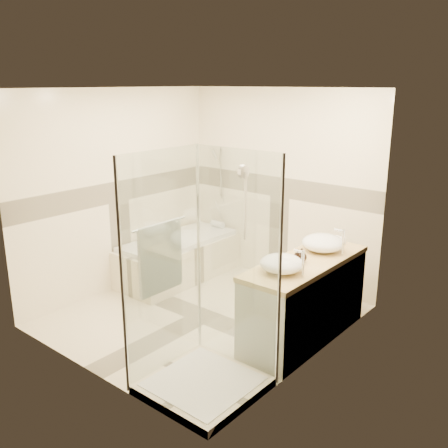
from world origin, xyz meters
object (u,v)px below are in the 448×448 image
Objects in this scene: vessel_sink_far at (282,263)px; amenity_bottle_b at (302,255)px; bathtub at (179,256)px; vessel_sink_near at (323,243)px; amenity_bottle_a at (298,256)px; shower_enclosure at (199,330)px; vanity at (304,299)px.

vessel_sink_far is 0.36m from amenity_bottle_b.
amenity_bottle_b reaches higher than bathtub.
vessel_sink_near is 3.28× the size of amenity_bottle_b.
shower_enclosure is at bearing -103.51° from amenity_bottle_a.
amenity_bottle_a is at bearing -98.38° from vanity.
vessel_sink_far is at bearing -90.00° from amenity_bottle_b.
shower_enclosure reaches higher than vanity.
vanity is at bearing -86.85° from vessel_sink_near.
vessel_sink_far is at bearing -92.73° from vanity.
shower_enclosure is 13.92× the size of amenity_bottle_a.
bathtub is at bearing 138.90° from shower_enclosure.
vanity is 1.31m from shower_enclosure.
amenity_bottle_a is (0.27, 1.13, 0.42)m from shower_enclosure.
vessel_sink_far reaches higher than vanity.
amenity_bottle_b is at bearing -10.90° from bathtub.
vessel_sink_far is 3.05× the size of amenity_bottle_b.
vanity is at bearing -9.25° from bathtub.
vanity is 3.95× the size of vessel_sink_far.
vessel_sink_far is at bearing -90.00° from amenity_bottle_a.
vanity is at bearing 71.66° from amenity_bottle_b.
amenity_bottle_b is (0.00, 0.08, -0.01)m from amenity_bottle_a.
amenity_bottle_b is (0.00, 0.36, -0.01)m from vessel_sink_far.
amenity_bottle_a is at bearing -12.84° from bathtub.
bathtub is 0.83× the size of shower_enclosure.
shower_enclosure is 1.71m from vessel_sink_near.
shower_enclosure is 1.24m from amenity_bottle_a.
vessel_sink_near is 1.07× the size of vessel_sink_far.
vessel_sink_near reaches higher than amenity_bottle_a.
vessel_sink_near is at bearing 90.00° from amenity_bottle_b.
vessel_sink_near is 0.42m from amenity_bottle_b.
bathtub is 2.35m from vessel_sink_far.
amenity_bottle_b is at bearing 90.00° from vessel_sink_far.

